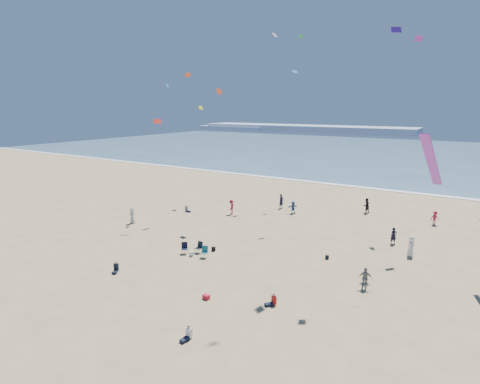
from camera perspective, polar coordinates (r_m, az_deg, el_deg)
The scene contains 13 objects.
ground at distance 24.90m, azimuth -14.49°, elevation -17.72°, with size 220.00×220.00×0.00m, color tan.
ocean at distance 111.28m, azimuth 23.63°, elevation 5.33°, with size 220.00×100.00×0.06m, color #476B84.
surf_line at distance 62.78m, azimuth 16.58°, elevation 0.86°, with size 220.00×1.20×0.08m, color white.
headland_far at distance 199.76m, azimuth 9.73°, elevation 9.53°, with size 110.00×20.00×3.20m, color #7A8EA8.
headland_near at distance 213.96m, azimuth -0.89°, elevation 9.75°, with size 40.00×14.00×2.00m, color #7A8EA8.
standing_flyers at distance 32.86m, azimuth 8.33°, elevation -8.05°, with size 34.78×42.09×1.91m.
seated_group at distance 27.72m, azimuth -9.67°, elevation -13.18°, with size 20.01×28.19×0.84m.
chair_cluster at distance 32.84m, azimuth -6.78°, elevation -8.67°, with size 2.82×1.54×1.00m.
white_tote at distance 32.74m, azimuth -7.41°, elevation -9.33°, with size 0.35×0.20×0.40m, color white.
black_backpack at distance 33.64m, azimuth -4.06°, elevation -8.65°, with size 0.30×0.22×0.38m, color black.
cooler at distance 25.94m, azimuth -5.16°, elevation -15.62°, with size 0.45×0.30×0.30m, color red.
navy_bag at distance 32.72m, azimuth 13.13°, elevation -9.64°, with size 0.28×0.18×0.34m, color black.
kites_aloft at distance 28.38m, azimuth 18.41°, elevation 13.30°, with size 33.05×35.61×30.29m.
Camera 1 is at (16.01, -14.42, 12.49)m, focal length 28.00 mm.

